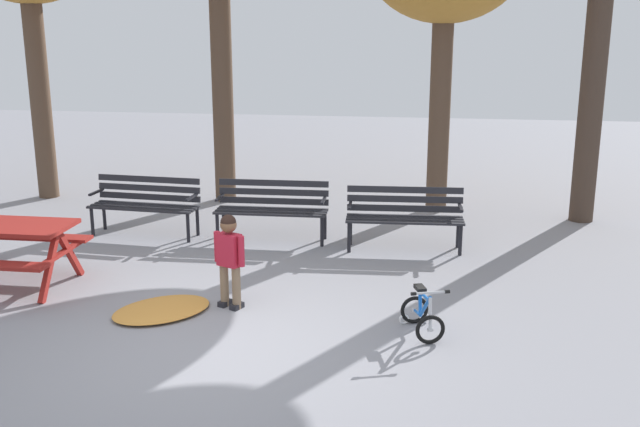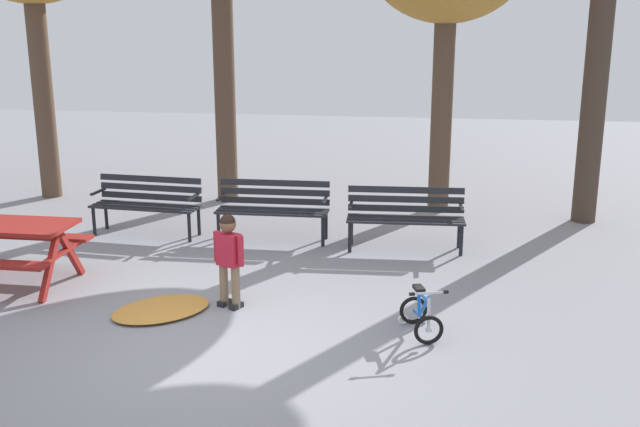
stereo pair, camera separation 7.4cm
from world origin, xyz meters
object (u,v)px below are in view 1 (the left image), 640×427
Objects in this scene: park_bench_far_left at (146,201)px; child_standing at (229,253)px; park_bench_left at (272,205)px; park_bench_right at (405,213)px; kids_bicycle at (422,315)px.

park_bench_far_left is 3.29m from child_standing.
park_bench_far_left and park_bench_left have the same top height.
park_bench_left is at bearing 0.55° from park_bench_far_left.
child_standing is (-1.81, -2.48, 0.11)m from park_bench_right.
park_bench_right is at bearing 53.88° from child_standing.
park_bench_far_left reaches higher than kids_bicycle.
park_bench_right is (3.79, -0.14, 0.00)m from park_bench_far_left.
kids_bicycle is at bearing -54.21° from park_bench_left.
park_bench_far_left is 1.01× the size of park_bench_left.
kids_bicycle is (2.19, -3.04, -0.31)m from park_bench_left.
park_bench_far_left is at bearing 143.51° from kids_bicycle.
park_bench_left is 3.76m from kids_bicycle.
child_standing is (0.09, -2.64, 0.11)m from park_bench_left.
park_bench_far_left is 1.89m from park_bench_left.
park_bench_right is 2.91m from kids_bicycle.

